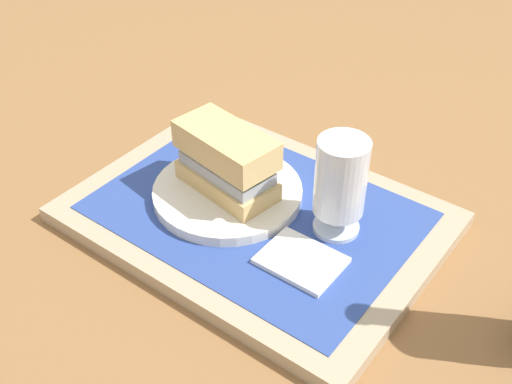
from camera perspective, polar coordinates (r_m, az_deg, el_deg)
name	(u,v)px	position (r m, az deg, el deg)	size (l,w,h in m)	color
ground_plane	(256,223)	(0.81, 0.00, -2.79)	(3.00, 3.00, 0.00)	olive
tray	(256,217)	(0.80, 0.00, -2.25)	(0.44, 0.32, 0.02)	tan
placemat	(256,211)	(0.79, 0.00, -1.67)	(0.38, 0.27, 0.00)	#2D4793
plate	(227,193)	(0.81, -2.63, -0.09)	(0.19, 0.19, 0.01)	silver
sandwich	(227,162)	(0.78, -2.57, 2.70)	(0.14, 0.08, 0.08)	tan
beer_glass	(340,183)	(0.73, 7.55, 0.82)	(0.06, 0.06, 0.12)	silver
napkin_folded	(301,260)	(0.73, 4.05, -6.12)	(0.09, 0.07, 0.01)	white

